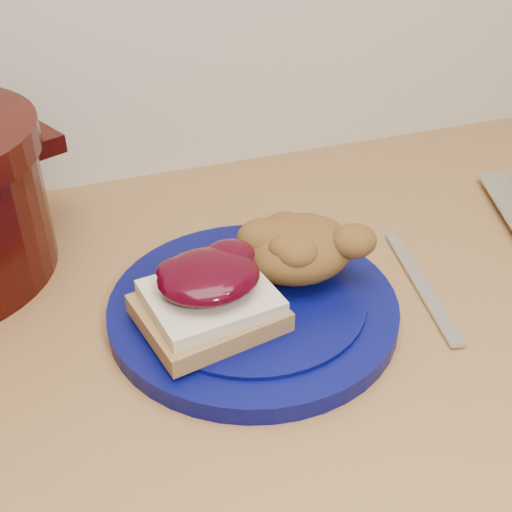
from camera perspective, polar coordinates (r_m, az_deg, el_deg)
name	(u,v)px	position (r m, az deg, el deg)	size (l,w,h in m)	color
plate	(253,307)	(0.58, -0.25, -4.60)	(0.26, 0.26, 0.02)	#050847
sandwich	(209,295)	(0.54, -4.21, -3.51)	(0.13, 0.12, 0.06)	olive
stuffing_mound	(298,248)	(0.59, 3.71, 0.69)	(0.11, 0.09, 0.05)	brown
butter_knife	(421,284)	(0.64, 14.48, -2.40)	(0.18, 0.01, 0.00)	silver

